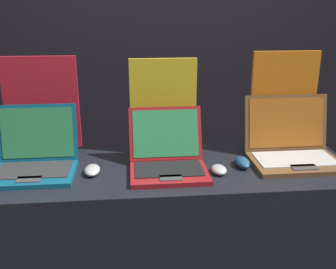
{
  "coord_description": "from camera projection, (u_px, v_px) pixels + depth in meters",
  "views": [
    {
      "loc": [
        -0.17,
        -1.31,
        1.65
      ],
      "look_at": [
        -0.01,
        0.28,
        1.1
      ],
      "focal_mm": 42.0,
      "sensor_mm": 36.0,
      "label": 1
    }
  ],
  "objects": [
    {
      "name": "mouse_middle",
      "position": [
        219.0,
        170.0,
        1.66
      ],
      "size": [
        0.06,
        0.09,
        0.03
      ],
      "color": "#B2B2B7",
      "rests_on": "display_counter"
    },
    {
      "name": "wall_back",
      "position": [
        153.0,
        38.0,
        2.78
      ],
      "size": [
        8.0,
        0.05,
        2.8
      ],
      "color": "black",
      "rests_on": "ground_plane"
    },
    {
      "name": "laptop_middle",
      "position": [
        168.0,
        157.0,
        1.69
      ],
      "size": [
        0.32,
        0.33,
        0.24
      ],
      "color": "maroon",
      "rests_on": "display_counter"
    },
    {
      "name": "display_counter",
      "position": [
        171.0,
        258.0,
        1.89
      ],
      "size": [
        1.62,
        0.56,
        0.95
      ],
      "color": "black",
      "rests_on": "ground_plane"
    },
    {
      "name": "promo_stand_back",
      "position": [
        283.0,
        103.0,
        1.89
      ],
      "size": [
        0.32,
        0.07,
        0.48
      ],
      "color": "black",
      "rests_on": "display_counter"
    },
    {
      "name": "mouse_front",
      "position": [
        92.0,
        170.0,
        1.66
      ],
      "size": [
        0.07,
        0.11,
        0.03
      ],
      "color": "#B2B2B7",
      "rests_on": "display_counter"
    },
    {
      "name": "mouse_back",
      "position": [
        242.0,
        162.0,
        1.73
      ],
      "size": [
        0.06,
        0.12,
        0.04
      ],
      "color": "navy",
      "rests_on": "display_counter"
    },
    {
      "name": "laptop_back",
      "position": [
        292.0,
        146.0,
        1.79
      ],
      "size": [
        0.4,
        0.32,
        0.28
      ],
      "color": "brown",
      "rests_on": "display_counter"
    },
    {
      "name": "promo_stand_front",
      "position": [
        42.0,
        108.0,
        1.83
      ],
      "size": [
        0.34,
        0.07,
        0.46
      ],
      "color": "black",
      "rests_on": "display_counter"
    },
    {
      "name": "laptop_front",
      "position": [
        35.0,
        157.0,
        1.67
      ],
      "size": [
        0.34,
        0.3,
        0.27
      ],
      "color": "#0F5170",
      "rests_on": "display_counter"
    },
    {
      "name": "promo_stand_middle",
      "position": [
        163.0,
        109.0,
        1.84
      ],
      "size": [
        0.31,
        0.07,
        0.45
      ],
      "color": "black",
      "rests_on": "display_counter"
    }
  ]
}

